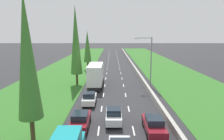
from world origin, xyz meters
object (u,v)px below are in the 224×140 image
at_px(maroon_sedan_right_lane, 154,125).
at_px(poplar_tree_third, 88,46).
at_px(poplar_tree_second, 76,40).
at_px(white_box_truck_left_lane, 96,75).
at_px(street_light_mast, 150,58).
at_px(white_hatchback_centre_lane, 114,115).
at_px(poplar_tree_nearest, 28,57).
at_px(white_hatchback_left_lane, 90,98).
at_px(maroon_sedan_left_lane, 81,120).

bearing_deg(maroon_sedan_right_lane, poplar_tree_third, 106.81).
bearing_deg(poplar_tree_second, white_box_truck_left_lane, -12.49).
bearing_deg(street_light_mast, poplar_tree_third, 127.16).
bearing_deg(maroon_sedan_right_lane, street_light_mast, 81.59).
xyz_separation_m(poplar_tree_second, street_light_mast, (13.31, -1.16, -3.16)).
bearing_deg(white_box_truck_left_lane, maroon_sedan_right_lane, -68.54).
height_order(white_hatchback_centre_lane, poplar_tree_second, poplar_tree_second).
bearing_deg(white_box_truck_left_lane, poplar_tree_third, 101.65).
distance_m(poplar_tree_nearest, poplar_tree_third, 36.47).
bearing_deg(white_hatchback_centre_lane, white_box_truck_left_lane, 101.37).
xyz_separation_m(white_hatchback_left_lane, white_box_truck_left_lane, (0.12, 9.84, 1.35)).
distance_m(poplar_tree_nearest, street_light_mast, 23.70).
xyz_separation_m(white_hatchback_left_lane, white_hatchback_centre_lane, (3.28, -5.84, 0.00)).
height_order(white_hatchback_centre_lane, maroon_sedan_right_lane, white_hatchback_centre_lane).
distance_m(maroon_sedan_right_lane, poplar_tree_third, 36.94).
relative_size(white_hatchback_centre_lane, poplar_tree_second, 0.27).
bearing_deg(maroon_sedan_left_lane, white_box_truck_left_lane, 88.99).
bearing_deg(white_box_truck_left_lane, maroon_sedan_left_lane, -91.01).
bearing_deg(maroon_sedan_left_lane, white_hatchback_left_lane, 88.58).
bearing_deg(white_hatchback_centre_lane, maroon_sedan_left_lane, -160.72).
relative_size(white_hatchback_centre_lane, maroon_sedan_right_lane, 0.87).
distance_m(white_hatchback_centre_lane, poplar_tree_second, 19.37).
distance_m(maroon_sedan_left_lane, maroon_sedan_right_lane, 7.43).
height_order(white_hatchback_left_lane, white_box_truck_left_lane, white_box_truck_left_lane).
height_order(white_box_truck_left_lane, poplar_tree_second, poplar_tree_second).
bearing_deg(poplar_tree_nearest, white_hatchback_left_lane, 66.84).
xyz_separation_m(maroon_sedan_right_lane, street_light_mast, (2.60, 17.60, 4.42)).
height_order(maroon_sedan_left_lane, maroon_sedan_right_lane, same).
relative_size(maroon_sedan_right_lane, poplar_tree_third, 0.43).
height_order(maroon_sedan_left_lane, street_light_mast, street_light_mast).
relative_size(white_hatchback_left_lane, poplar_tree_nearest, 0.30).
height_order(white_hatchback_left_lane, white_hatchback_centre_lane, same).
xyz_separation_m(white_box_truck_left_lane, poplar_tree_second, (-3.65, 0.81, 6.21)).
relative_size(white_box_truck_left_lane, street_light_mast, 1.04).
xyz_separation_m(maroon_sedan_left_lane, poplar_tree_second, (-3.35, 17.70, 7.58)).
xyz_separation_m(white_hatchback_left_lane, poplar_tree_second, (-3.53, 10.65, 7.56)).
height_order(white_hatchback_centre_lane, white_box_truck_left_lane, white_box_truck_left_lane).
bearing_deg(maroon_sedan_right_lane, poplar_tree_second, 119.72).
distance_m(white_box_truck_left_lane, poplar_tree_second, 7.25).
relative_size(white_hatchback_left_lane, poplar_tree_third, 0.37).
bearing_deg(maroon_sedan_left_lane, poplar_tree_nearest, -147.25).
xyz_separation_m(poplar_tree_nearest, poplar_tree_second, (0.57, 20.22, 0.78)).
bearing_deg(poplar_tree_nearest, poplar_tree_second, 88.39).
xyz_separation_m(white_box_truck_left_lane, street_light_mast, (9.66, -0.35, 3.05)).
bearing_deg(white_box_truck_left_lane, white_hatchback_centre_lane, -78.63).
bearing_deg(poplar_tree_second, maroon_sedan_right_lane, -60.28).
bearing_deg(maroon_sedan_right_lane, white_hatchback_centre_lane, 149.90).
bearing_deg(maroon_sedan_left_lane, poplar_tree_second, 100.72).
bearing_deg(white_hatchback_centre_lane, poplar_tree_nearest, -153.17).
bearing_deg(poplar_tree_nearest, street_light_mast, 53.95).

